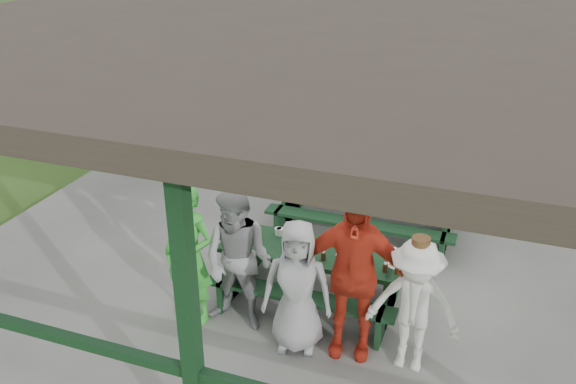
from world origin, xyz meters
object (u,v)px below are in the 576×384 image
at_px(contestant_white_fedora, 414,306).
at_px(spectator_blue, 258,128).
at_px(picnic_table_near, 313,269).
at_px(spectator_grey, 457,171).
at_px(contestant_grey_left, 238,261).
at_px(pickup_truck, 473,78).
at_px(farm_trailer, 275,68).
at_px(picnic_table_far, 366,204).
at_px(contestant_red, 352,274).
at_px(contestant_green, 189,255).
at_px(spectator_lblue, 336,156).
at_px(contestant_grey_mid, 297,287).

height_order(contestant_white_fedora, spectator_blue, spectator_blue).
bearing_deg(picnic_table_near, spectator_grey, 63.91).
relative_size(contestant_grey_left, pickup_truck, 0.30).
height_order(pickup_truck, farm_trailer, pickup_truck).
bearing_deg(picnic_table_far, spectator_grey, 37.00).
xyz_separation_m(picnic_table_far, contestant_red, (0.47, -2.76, 0.53)).
height_order(contestant_green, spectator_lblue, contestant_green).
distance_m(spectator_blue, spectator_grey, 3.60).
distance_m(picnic_table_near, contestant_green, 1.58).
bearing_deg(contestant_grey_mid, picnic_table_far, 75.14).
bearing_deg(contestant_white_fedora, contestant_grey_left, -177.89).
distance_m(picnic_table_far, spectator_grey, 1.56).
distance_m(contestant_white_fedora, spectator_grey, 3.71).
bearing_deg(spectator_blue, spectator_lblue, 137.86).
bearing_deg(picnic_table_near, spectator_blue, 122.39).
relative_size(contestant_white_fedora, spectator_lblue, 0.92).
bearing_deg(farm_trailer, spectator_lblue, -37.66).
bearing_deg(contestant_grey_left, contestant_grey_mid, -6.02).
distance_m(contestant_green, farm_trailer, 10.59).
height_order(spectator_grey, farm_trailer, spectator_grey).
bearing_deg(contestant_grey_mid, spectator_blue, 105.04).
height_order(picnic_table_near, contestant_red, contestant_red).
distance_m(contestant_white_fedora, spectator_blue, 5.46).
bearing_deg(contestant_red, contestant_grey_left, 173.72).
distance_m(spectator_lblue, spectator_blue, 1.75).
bearing_deg(contestant_white_fedora, picnic_table_far, 115.56).
distance_m(contestant_red, spectator_blue, 5.00).
distance_m(contestant_red, farm_trailer, 11.20).
bearing_deg(spectator_lblue, spectator_grey, -166.56).
height_order(contestant_white_fedora, spectator_grey, spectator_grey).
distance_m(contestant_grey_left, contestant_grey_mid, 0.79).
distance_m(contestant_grey_left, pickup_truck, 10.23).
bearing_deg(pickup_truck, contestant_grey_left, 154.39).
distance_m(picnic_table_far, contestant_white_fedora, 3.05).
height_order(contestant_green, farm_trailer, contestant_green).
bearing_deg(pickup_truck, spectator_lblue, 150.39).
relative_size(contestant_green, contestant_grey_left, 1.00).
bearing_deg(farm_trailer, contestant_red, -41.02).
bearing_deg(contestant_grey_mid, contestant_white_fedora, -8.11).
distance_m(contestant_green, spectator_grey, 4.63).
height_order(spectator_blue, spectator_grey, spectator_blue).
bearing_deg(spectator_lblue, pickup_truck, -95.65).
height_order(picnic_table_far, contestant_white_fedora, contestant_white_fedora).
distance_m(contestant_grey_left, spectator_blue, 4.39).
height_order(contestant_grey_left, spectator_blue, spectator_blue).
distance_m(picnic_table_far, spectator_blue, 2.77).
distance_m(picnic_table_far, pickup_truck, 7.36).
height_order(spectator_lblue, farm_trailer, spectator_lblue).
height_order(picnic_table_near, contestant_green, contestant_green).
relative_size(contestant_green, spectator_lblue, 1.02).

